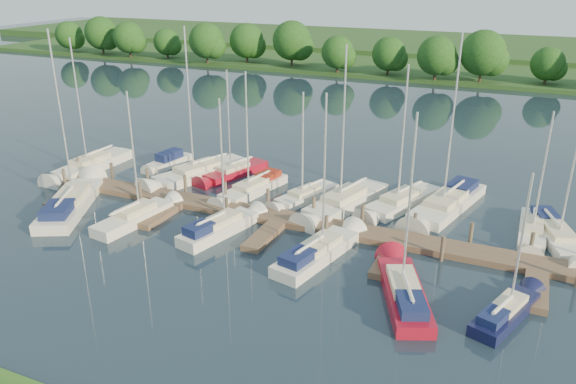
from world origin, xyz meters
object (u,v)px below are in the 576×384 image
at_px(sailboat_n_0, 90,167).
at_px(sailboat_n_5, 304,197).
at_px(motorboat, 169,162).
at_px(dock, 279,222).
at_px(sailboat_s_2, 220,229).

height_order(sailboat_n_0, sailboat_n_5, sailboat_n_0).
distance_m(motorboat, sailboat_n_5, 13.85).
xyz_separation_m(sailboat_n_0, sailboat_n_5, (19.09, 1.22, -0.02)).
relative_size(sailboat_n_0, motorboat, 2.27).
distance_m(dock, sailboat_s_2, 3.96).
xyz_separation_m(sailboat_n_0, sailboat_s_2, (16.22, -6.11, 0.06)).
bearing_deg(motorboat, sailboat_s_2, 146.51).
relative_size(dock, sailboat_n_0, 3.49).
relative_size(dock, sailboat_n_5, 4.74).
bearing_deg(sailboat_s_2, sailboat_n_5, 82.88).
distance_m(sailboat_n_0, motorboat, 6.51).
xyz_separation_m(dock, motorboat, (-13.70, 7.01, 0.14)).
height_order(motorboat, sailboat_n_5, sailboat_n_5).
bearing_deg(sailboat_n_5, sailboat_s_2, 88.48).
distance_m(motorboat, sailboat_s_2, 14.49).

